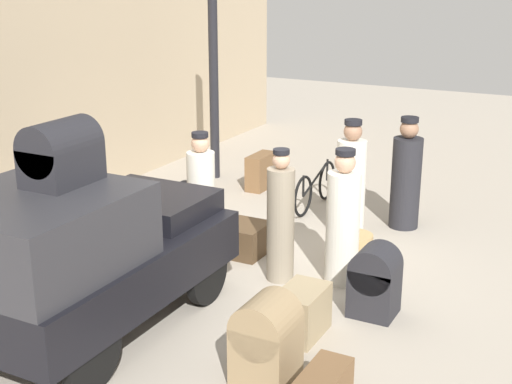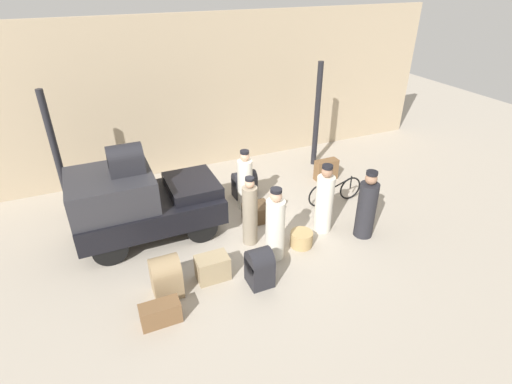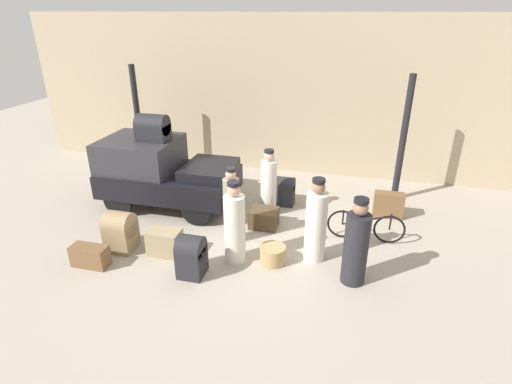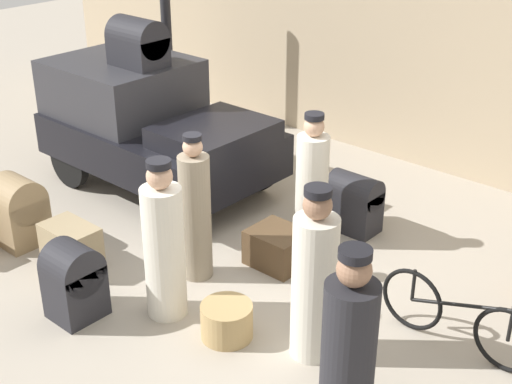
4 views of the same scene
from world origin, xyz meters
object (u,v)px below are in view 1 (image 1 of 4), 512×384
object	(u,v)px
bicycle	(315,188)
suitcase_small_leather	(266,338)
trunk_umber_medium	(246,239)
trunk_wicker_pale	(176,209)
suitcase_black_upright	(302,312)
porter_carrying_trunk	(343,223)
truck	(79,252)
wicker_basket	(353,247)
conductor_in_dark_uniform	(406,178)
porter_standing_middle	(201,196)
trunk_large_brown	(261,171)
porter_lifting_near_truck	(281,221)
porter_with_bicycle	(351,185)
trunk_on_truck_roof	(61,154)
trunk_barrel_dark	(375,280)

from	to	relation	value
bicycle	suitcase_small_leather	distance (m)	5.13
trunk_umber_medium	trunk_wicker_pale	bearing A→B (deg)	81.86
trunk_umber_medium	suitcase_black_upright	distance (m)	2.32
bicycle	porter_carrying_trunk	bearing A→B (deg)	-150.44
truck	suitcase_small_leather	bearing A→B (deg)	-88.08
truck	porter_carrying_trunk	bearing A→B (deg)	-38.60
wicker_basket	suitcase_black_upright	world-z (taller)	suitcase_black_upright
bicycle	porter_carrying_trunk	size ratio (longest dim) A/B	0.96
conductor_in_dark_uniform	trunk_wicker_pale	xyz separation A→B (m)	(-1.86, 2.84, -0.37)
truck	suitcase_black_upright	world-z (taller)	truck
porter_standing_middle	trunk_large_brown	distance (m)	2.90
conductor_in_dark_uniform	suitcase_small_leather	distance (m)	4.68
wicker_basket	conductor_in_dark_uniform	distance (m)	1.66
porter_lifting_near_truck	trunk_large_brown	distance (m)	3.86
bicycle	porter_lifting_near_truck	distance (m)	2.88
porter_with_bicycle	trunk_on_truck_roof	world-z (taller)	trunk_on_truck_roof
porter_carrying_trunk	trunk_barrel_dark	bearing A→B (deg)	-135.31
porter_carrying_trunk	trunk_wicker_pale	distance (m)	2.78
wicker_basket	trunk_umber_medium	size ratio (longest dim) A/B	0.82
trunk_umber_medium	trunk_barrel_dark	world-z (taller)	trunk_barrel_dark
wicker_basket	bicycle	bearing A→B (deg)	36.63
bicycle	trunk_on_truck_roof	bearing A→B (deg)	173.68
porter_with_bicycle	trunk_umber_medium	world-z (taller)	porter_with_bicycle
bicycle	trunk_barrel_dark	xyz separation A→B (m)	(-3.13, -2.05, 0.08)
trunk_on_truck_roof	suitcase_small_leather	bearing A→B (deg)	-84.58
wicker_basket	porter_with_bicycle	xyz separation A→B (m)	(0.77, 0.35, 0.61)
porter_lifting_near_truck	trunk_on_truck_roof	bearing A→B (deg)	151.35
trunk_barrel_dark	truck	bearing A→B (deg)	124.86
conductor_in_dark_uniform	trunk_barrel_dark	distance (m)	2.99
porter_with_bicycle	wicker_basket	bearing A→B (deg)	-155.43
porter_standing_middle	trunk_barrel_dark	size ratio (longest dim) A/B	1.99
trunk_large_brown	trunk_wicker_pale	distance (m)	2.60
porter_lifting_near_truck	porter_with_bicycle	size ratio (longest dim) A/B	0.97
wicker_basket	porter_with_bicycle	world-z (taller)	porter_with_bicycle
trunk_umber_medium	trunk_barrel_dark	distance (m)	2.30
conductor_in_dark_uniform	truck	bearing A→B (deg)	156.23
porter_carrying_trunk	trunk_umber_medium	world-z (taller)	porter_carrying_trunk
suitcase_small_leather	trunk_umber_medium	xyz separation A→B (m)	(2.63, 1.65, -0.22)
trunk_wicker_pale	suitcase_small_leather	size ratio (longest dim) A/B	0.87
porter_with_bicycle	suitcase_black_upright	size ratio (longest dim) A/B	2.64
porter_carrying_trunk	conductor_in_dark_uniform	xyz separation A→B (m)	(2.27, -0.12, -0.01)
porter_standing_middle	trunk_on_truck_roof	world-z (taller)	trunk_on_truck_roof
trunk_wicker_pale	trunk_large_brown	bearing A→B (deg)	-1.19
truck	suitcase_black_upright	distance (m)	2.41
porter_lifting_near_truck	trunk_wicker_pale	xyz separation A→B (m)	(0.70, 2.02, -0.39)
porter_carrying_trunk	bicycle	bearing A→B (deg)	29.56
wicker_basket	trunk_wicker_pale	bearing A→B (deg)	96.91
porter_standing_middle	trunk_umber_medium	size ratio (longest dim) A/B	2.61
porter_carrying_trunk	trunk_large_brown	size ratio (longest dim) A/B	2.47
conductor_in_dark_uniform	trunk_on_truck_roof	bearing A→B (deg)	156.81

